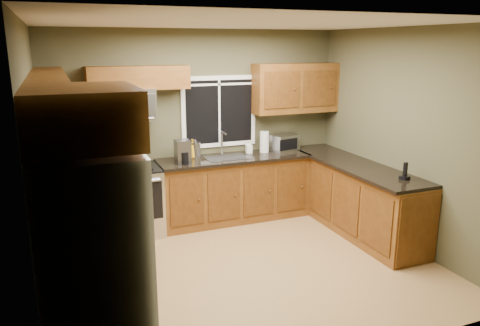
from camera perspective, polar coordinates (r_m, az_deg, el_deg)
floor at (r=5.52m, az=0.89°, el=-12.56°), size 4.20×4.20×0.00m
ceiling at (r=4.93m, az=1.02°, el=16.72°), size 4.20×4.20×0.00m
back_wall at (r=6.72m, az=-5.02°, el=4.45°), size 4.20×0.00×4.20m
front_wall at (r=3.53m, az=12.37°, el=-4.92°), size 4.20×0.00×4.20m
left_wall at (r=4.68m, az=-23.48°, el=-1.02°), size 0.00×3.60×3.60m
right_wall at (r=6.16m, az=19.29°, el=2.81°), size 0.00×3.60×3.60m
window at (r=6.76m, az=-2.56°, el=6.29°), size 1.12×0.03×1.02m
base_cabinets_left at (r=5.41m, az=-19.25°, el=-8.71°), size 0.60×2.65×0.90m
countertop_left at (r=5.25m, az=-19.39°, el=-3.94°), size 0.65×2.65×0.04m
base_cabinets_back at (r=6.78m, az=-0.75°, el=-3.23°), size 2.17×0.60×0.90m
countertop_back at (r=6.63m, az=-0.69°, el=0.59°), size 2.17×0.65×0.04m
base_cabinets_peninsula at (r=6.61m, az=13.62°, el=-4.11°), size 0.60×2.52×0.90m
countertop_peninsula at (r=6.47m, az=13.64°, el=-0.17°), size 0.65×2.50×0.04m
upper_cabinets_left at (r=5.05m, az=-22.09°, el=6.08°), size 0.33×2.65×0.72m
upper_cabinets_back_left at (r=6.28m, az=-12.27°, el=10.12°), size 1.30×0.33×0.30m
upper_cabinets_back_right at (r=7.06m, az=6.78°, el=9.05°), size 1.30×0.33×0.72m
upper_cabinet_over_fridge at (r=3.28m, az=-18.76°, el=5.46°), size 0.72×0.90×0.38m
refrigerator at (r=3.61m, az=-17.29°, el=-12.53°), size 0.74×0.90×1.80m
range at (r=6.40m, az=-13.03°, el=-4.53°), size 0.76×0.69×0.94m
microwave at (r=6.25m, az=-13.87°, el=6.88°), size 0.76×0.41×0.42m
sink at (r=6.60m, az=-1.67°, el=0.80°), size 0.60×0.42×0.36m
toaster_oven at (r=7.04m, az=5.39°, el=2.51°), size 0.45×0.39×0.24m
coffee_maker at (r=6.30m, az=-6.98°, el=1.29°), size 0.19×0.26×0.31m
kettle at (r=6.60m, az=-5.47°, el=1.73°), size 0.17×0.17×0.27m
paper_towel_roll at (r=6.90m, az=2.99°, el=2.59°), size 0.16×0.16×0.34m
soap_bottle_a at (r=6.57m, az=-5.78°, el=1.74°), size 0.12×0.12×0.26m
soap_bottle_b at (r=6.84m, az=1.10°, el=1.98°), size 0.09×0.09×0.19m
soap_bottle_c at (r=6.62m, az=-6.77°, el=1.46°), size 0.18×0.18×0.19m
cordless_phone at (r=5.84m, az=19.46°, el=-1.31°), size 0.11×0.11×0.21m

